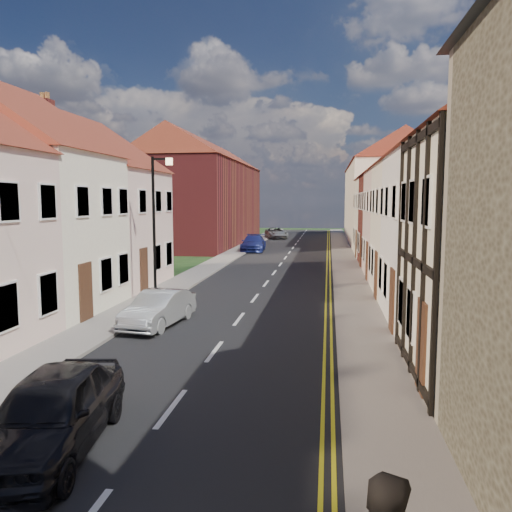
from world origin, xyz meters
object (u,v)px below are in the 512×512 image
object	(u,v)px
car_near	(51,412)
car_distant	(276,233)
car_far	(253,243)
car_mid	(159,309)
lamppost	(156,220)

from	to	relation	value
car_near	car_distant	size ratio (longest dim) A/B	0.91
car_far	car_mid	bearing A→B (deg)	-91.81
lamppost	car_near	world-z (taller)	lamppost
car_far	car_distant	world-z (taller)	car_far
lamppost	car_distant	xyz separation A→B (m)	(1.06, 37.59, -2.90)
lamppost	car_distant	bearing A→B (deg)	88.39
lamppost	car_mid	bearing A→B (deg)	-69.92
car_near	lamppost	bearing A→B (deg)	93.53
lamppost	car_distant	size ratio (longest dim) A/B	1.31
car_mid	car_far	xyz separation A→B (m)	(-0.60, 26.17, 0.08)
car_near	car_distant	xyz separation A→B (m)	(-1.26, 49.59, -0.07)
lamppost	car_mid	distance (m)	4.58
car_far	car_distant	distance (m)	14.74
lamppost	car_near	size ratio (longest dim) A/B	1.44
car_far	lamppost	bearing A→B (deg)	-94.66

